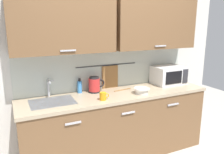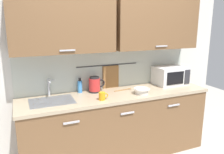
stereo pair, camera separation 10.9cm
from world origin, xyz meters
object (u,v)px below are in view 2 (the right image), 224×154
at_px(dish_soap_bottle, 80,86).
at_px(mug_near_sink, 102,96).
at_px(electric_kettle, 95,85).
at_px(microwave, 170,76).
at_px(wooden_spoon, 125,89).
at_px(mixing_bowl, 142,91).

bearing_deg(dish_soap_bottle, mug_near_sink, -66.98).
xyz_separation_m(electric_kettle, mug_near_sink, (-0.02, -0.34, -0.05)).
bearing_deg(mug_near_sink, dish_soap_bottle, 113.02).
bearing_deg(microwave, dish_soap_bottle, 174.98).
height_order(microwave, wooden_spoon, microwave).
bearing_deg(electric_kettle, wooden_spoon, -10.36).
relative_size(microwave, dish_soap_bottle, 2.35).
bearing_deg(wooden_spoon, electric_kettle, 169.64).
relative_size(dish_soap_bottle, mixing_bowl, 0.92).
relative_size(mug_near_sink, mixing_bowl, 0.56).
distance_m(dish_soap_bottle, mug_near_sink, 0.43).
xyz_separation_m(microwave, mixing_bowl, (-0.63, -0.25, -0.09)).
bearing_deg(electric_kettle, microwave, -3.36).
xyz_separation_m(mixing_bowl, wooden_spoon, (-0.12, 0.25, -0.04)).
bearing_deg(electric_kettle, mixing_bowl, -31.16).
xyz_separation_m(electric_kettle, wooden_spoon, (0.42, -0.08, -0.10)).
relative_size(microwave, mug_near_sink, 3.83).
bearing_deg(mixing_bowl, electric_kettle, 148.84).
height_order(electric_kettle, mixing_bowl, electric_kettle).
height_order(electric_kettle, dish_soap_bottle, electric_kettle).
bearing_deg(microwave, mug_near_sink, -166.94).
relative_size(microwave, wooden_spoon, 1.66).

